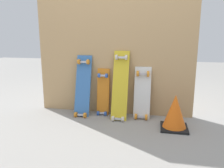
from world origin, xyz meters
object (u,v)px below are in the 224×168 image
skateboard_yellow (120,88)px  skateboard_white (142,95)px  skateboard_blue (83,88)px  traffic_cone (175,112)px  skateboard_orange (103,94)px

skateboard_yellow → skateboard_white: bearing=12.2°
skateboard_blue → traffic_cone: (1.15, -0.26, -0.16)m
skateboard_blue → skateboard_white: size_ratio=1.19×
skateboard_white → skateboard_yellow: bearing=-167.8°
skateboard_white → skateboard_blue: bearing=-177.2°
skateboard_blue → traffic_cone: size_ratio=2.11×
skateboard_yellow → traffic_cone: 0.72m
skateboard_orange → traffic_cone: 0.96m
skateboard_yellow → skateboard_blue: bearing=177.5°
skateboard_blue → skateboard_yellow: size_ratio=0.92×
skateboard_orange → skateboard_yellow: (0.24, -0.09, 0.12)m
skateboard_orange → skateboard_white: 0.51m
skateboard_blue → skateboard_yellow: 0.49m
skateboard_blue → skateboard_yellow: (0.49, -0.02, 0.03)m
skateboard_orange → skateboard_white: bearing=-3.3°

